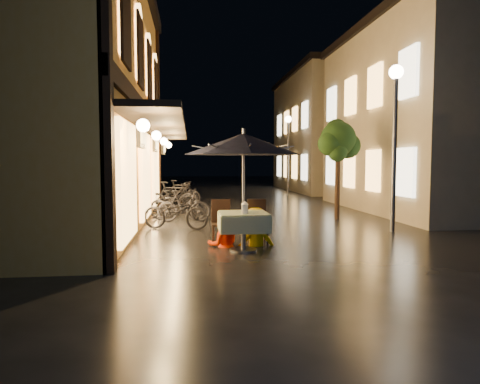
{
  "coord_description": "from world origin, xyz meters",
  "views": [
    {
      "loc": [
        -2.15,
        -8.39,
        1.8
      ],
      "look_at": [
        -1.11,
        0.68,
        1.15
      ],
      "focal_mm": 32.0,
      "sensor_mm": 36.0,
      "label": 1
    }
  ],
  "objects": [
    {
      "name": "bicycle_0",
      "position": [
        -2.56,
        3.02,
        0.47
      ],
      "size": [
        1.9,
        1.16,
        0.94
      ],
      "primitive_type": "imported",
      "rotation": [
        0.0,
        0.0,
        1.25
      ],
      "color": "black",
      "rests_on": "ground"
    },
    {
      "name": "street_tree",
      "position": [
        2.41,
        4.51,
        2.42
      ],
      "size": [
        1.43,
        1.2,
        3.15
      ],
      "color": "black",
      "rests_on": "ground"
    },
    {
      "name": "person_orange",
      "position": [
        -1.47,
        0.61,
        0.69
      ],
      "size": [
        0.69,
        0.54,
        1.38
      ],
      "primitive_type": "imported",
      "rotation": [
        0.0,
        0.0,
        3.17
      ],
      "color": "#F32F00",
      "rests_on": "ground"
    },
    {
      "name": "ground",
      "position": [
        0.0,
        0.0,
        0.0
      ],
      "size": [
        90.0,
        90.0,
        0.0
      ],
      "primitive_type": "plane",
      "color": "black",
      "rests_on": "ground"
    },
    {
      "name": "bicycle_5",
      "position": [
        -2.59,
        8.93,
        0.53
      ],
      "size": [
        1.83,
        1.13,
        1.07
      ],
      "primitive_type": "imported",
      "rotation": [
        0.0,
        0.0,
        1.19
      ],
      "color": "black",
      "rests_on": "ground"
    },
    {
      "name": "patio_umbrella",
      "position": [
        -1.11,
        0.08,
        2.15
      ],
      "size": [
        2.34,
        2.34,
        2.46
      ],
      "color": "#59595E",
      "rests_on": "ground"
    },
    {
      "name": "east_building_near",
      "position": [
        7.49,
        6.5,
        3.41
      ],
      "size": [
        7.3,
        9.3,
        6.8
      ],
      "color": "tan",
      "rests_on": "ground"
    },
    {
      "name": "bicycle_3",
      "position": [
        -2.79,
        6.64,
        0.55
      ],
      "size": [
        1.91,
        0.88,
        1.11
      ],
      "primitive_type": "imported",
      "rotation": [
        0.0,
        0.0,
        1.37
      ],
      "color": "black",
      "rests_on": "ground"
    },
    {
      "name": "cafe_chair_left",
      "position": [
        -1.51,
        0.82,
        0.54
      ],
      "size": [
        0.42,
        0.42,
        0.97
      ],
      "color": "black",
      "rests_on": "ground"
    },
    {
      "name": "bicycle_1",
      "position": [
        -2.36,
        4.45,
        0.48
      ],
      "size": [
        1.61,
        0.53,
        0.96
      ],
      "primitive_type": "imported",
      "rotation": [
        0.0,
        0.0,
        1.52
      ],
      "color": "black",
      "rests_on": "ground"
    },
    {
      "name": "streetlamp_far",
      "position": [
        3.0,
        14.0,
        2.92
      ],
      "size": [
        0.36,
        0.36,
        4.23
      ],
      "color": "#59595E",
      "rests_on": "ground"
    },
    {
      "name": "cafe_chair_right",
      "position": [
        -0.71,
        0.82,
        0.54
      ],
      "size": [
        0.42,
        0.42,
        0.97
      ],
      "color": "black",
      "rests_on": "ground"
    },
    {
      "name": "streetlamp_near",
      "position": [
        3.0,
        2.0,
        2.92
      ],
      "size": [
        0.36,
        0.36,
        4.23
      ],
      "color": "#59595E",
      "rests_on": "ground"
    },
    {
      "name": "east_building_far",
      "position": [
        7.49,
        18.0,
        3.66
      ],
      "size": [
        7.3,
        10.3,
        7.3
      ],
      "color": "tan",
      "rests_on": "ground"
    },
    {
      "name": "bicycle_4",
      "position": [
        -2.78,
        7.77,
        0.5
      ],
      "size": [
        2.03,
        1.21,
        1.01
      ],
      "primitive_type": "imported",
      "rotation": [
        0.0,
        0.0,
        1.87
      ],
      "color": "black",
      "rests_on": "ground"
    },
    {
      "name": "west_building",
      "position": [
        -5.72,
        4.0,
        3.71
      ],
      "size": [
        5.9,
        11.4,
        7.4
      ],
      "color": "gold",
      "rests_on": "ground"
    },
    {
      "name": "table_lantern",
      "position": [
        -1.11,
        -0.13,
        0.92
      ],
      "size": [
        0.16,
        0.16,
        0.25
      ],
      "color": "white",
      "rests_on": "cafe_table"
    },
    {
      "name": "bicycle_6",
      "position": [
        -2.85,
        10.0,
        0.42
      ],
      "size": [
        1.69,
        0.84,
        0.85
      ],
      "primitive_type": "imported",
      "rotation": [
        0.0,
        0.0,
        1.39
      ],
      "color": "black",
      "rests_on": "ground"
    },
    {
      "name": "bicycle_2",
      "position": [
        -2.57,
        4.86,
        0.48
      ],
      "size": [
        1.95,
        1.19,
        0.97
      ],
      "primitive_type": "imported",
      "rotation": [
        0.0,
        0.0,
        1.25
      ],
      "color": "black",
      "rests_on": "ground"
    },
    {
      "name": "cafe_table",
      "position": [
        -1.11,
        0.08,
        0.59
      ],
      "size": [
        0.99,
        0.99,
        0.78
      ],
      "color": "#59595E",
      "rests_on": "ground"
    },
    {
      "name": "person_yellow",
      "position": [
        -0.78,
        0.62,
        0.79
      ],
      "size": [
        1.08,
        0.69,
        1.58
      ],
      "primitive_type": "imported",
      "rotation": [
        0.0,
        0.0,
        3.25
      ],
      "color": "#D6A800",
      "rests_on": "ground"
    }
  ]
}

